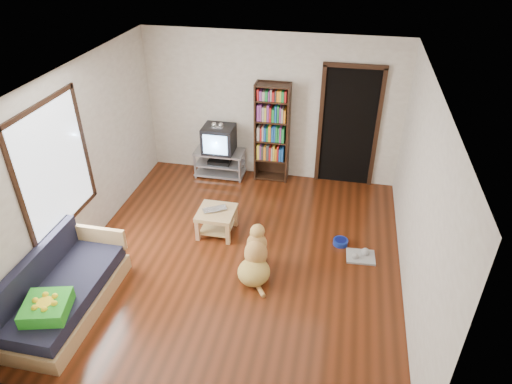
% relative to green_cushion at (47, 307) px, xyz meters
% --- Properties ---
extents(ground, '(5.00, 5.00, 0.00)m').
position_rel_green_cushion_xyz_m(ground, '(1.75, 1.83, -0.50)').
color(ground, '#57220F').
rests_on(ground, ground).
extents(ceiling, '(5.00, 5.00, 0.00)m').
position_rel_green_cushion_xyz_m(ceiling, '(1.75, 1.83, 2.10)').
color(ceiling, white).
rests_on(ceiling, ground).
extents(wall_back, '(4.50, 0.00, 4.50)m').
position_rel_green_cushion_xyz_m(wall_back, '(1.75, 4.33, 0.80)').
color(wall_back, silver).
rests_on(wall_back, ground).
extents(wall_front, '(4.50, 0.00, 4.50)m').
position_rel_green_cushion_xyz_m(wall_front, '(1.75, -0.67, 0.80)').
color(wall_front, silver).
rests_on(wall_front, ground).
extents(wall_left, '(0.00, 5.00, 5.00)m').
position_rel_green_cushion_xyz_m(wall_left, '(-0.50, 1.83, 0.80)').
color(wall_left, silver).
rests_on(wall_left, ground).
extents(wall_right, '(0.00, 5.00, 5.00)m').
position_rel_green_cushion_xyz_m(wall_right, '(4.00, 1.83, 0.80)').
color(wall_right, silver).
rests_on(wall_right, ground).
extents(green_cushion, '(0.59, 0.59, 0.16)m').
position_rel_green_cushion_xyz_m(green_cushion, '(0.00, 0.00, 0.00)').
color(green_cushion, green).
rests_on(green_cushion, sofa).
extents(laptop, '(0.43, 0.38, 0.03)m').
position_rel_green_cushion_xyz_m(laptop, '(1.28, 2.32, -0.09)').
color(laptop, silver).
rests_on(laptop, coffee_table).
extents(dog_bowl, '(0.22, 0.22, 0.08)m').
position_rel_green_cushion_xyz_m(dog_bowl, '(3.16, 2.44, -0.46)').
color(dog_bowl, navy).
rests_on(dog_bowl, ground).
extents(grey_rag, '(0.42, 0.34, 0.03)m').
position_rel_green_cushion_xyz_m(grey_rag, '(3.46, 2.19, -0.48)').
color(grey_rag, '#A1A1A1').
rests_on(grey_rag, ground).
extents(window, '(0.03, 1.46, 1.70)m').
position_rel_green_cushion_xyz_m(window, '(-0.48, 1.33, 1.00)').
color(window, white).
rests_on(window, wall_left).
extents(doorway, '(1.03, 0.05, 2.19)m').
position_rel_green_cushion_xyz_m(doorway, '(3.10, 4.31, 0.62)').
color(doorway, black).
rests_on(doorway, wall_back).
extents(tv_stand, '(0.90, 0.45, 0.50)m').
position_rel_green_cushion_xyz_m(tv_stand, '(0.85, 4.08, -0.23)').
color(tv_stand, '#99999E').
rests_on(tv_stand, ground).
extents(crt_tv, '(0.55, 0.52, 0.58)m').
position_rel_green_cushion_xyz_m(crt_tv, '(0.85, 4.11, 0.24)').
color(crt_tv, black).
rests_on(crt_tv, tv_stand).
extents(bookshelf, '(0.60, 0.30, 1.80)m').
position_rel_green_cushion_xyz_m(bookshelf, '(1.80, 4.18, 0.50)').
color(bookshelf, black).
rests_on(bookshelf, ground).
extents(sofa, '(0.80, 1.80, 0.80)m').
position_rel_green_cushion_xyz_m(sofa, '(-0.12, 0.45, -0.24)').
color(sofa, tan).
rests_on(sofa, ground).
extents(coffee_table, '(0.55, 0.55, 0.40)m').
position_rel_green_cushion_xyz_m(coffee_table, '(1.28, 2.35, -0.22)').
color(coffee_table, tan).
rests_on(coffee_table, ground).
extents(dog, '(0.46, 0.84, 0.70)m').
position_rel_green_cushion_xyz_m(dog, '(2.04, 1.55, -0.24)').
color(dog, '#B89847').
rests_on(dog, ground).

